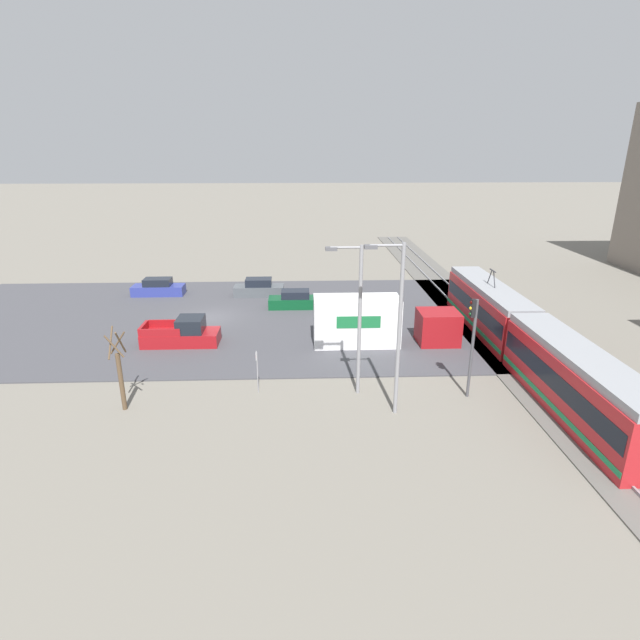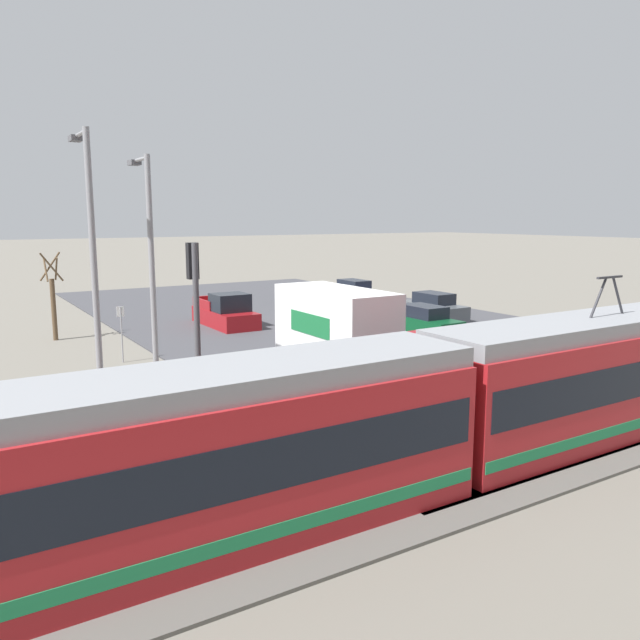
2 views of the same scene
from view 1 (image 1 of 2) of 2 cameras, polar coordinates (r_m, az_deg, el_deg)
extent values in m
plane|color=slate|center=(41.10, -12.46, 0.16)|extent=(320.00, 320.00, 0.00)
cube|color=#424247|center=(41.09, -12.46, 0.22)|extent=(22.70, 45.41, 0.08)
cube|color=#5B5954|center=(42.74, 16.92, 0.57)|extent=(74.74, 4.40, 0.08)
cube|color=gray|center=(42.48, 16.01, 0.70)|extent=(73.25, 0.10, 0.14)
cube|color=gray|center=(42.95, 17.84, 0.72)|extent=(73.25, 0.10, 0.14)
cube|color=#B21E23|center=(39.25, 18.68, 1.09)|extent=(12.21, 2.53, 2.97)
cube|color=black|center=(39.15, 18.73, 1.59)|extent=(11.85, 2.56, 0.99)
cube|color=#1E844C|center=(39.53, 18.54, -0.17)|extent=(12.09, 2.57, 0.28)
cube|color=gray|center=(38.78, 18.94, 3.48)|extent=(12.21, 2.33, 0.42)
cube|color=#B21E23|center=(28.68, 27.27, -6.76)|extent=(12.21, 2.53, 2.97)
cube|color=black|center=(28.54, 27.37, -6.11)|extent=(11.85, 2.56, 0.99)
cube|color=#1E844C|center=(29.06, 26.99, -8.39)|extent=(12.09, 2.57, 0.28)
cube|color=gray|center=(28.04, 27.79, -3.62)|extent=(12.21, 2.33, 0.42)
cylinder|color=#2D2D33|center=(39.01, 18.83, 4.74)|extent=(0.66, 0.07, 1.15)
cylinder|color=#2D2D33|center=(38.19, 19.30, 4.39)|extent=(0.66, 0.07, 1.15)
cube|color=#2D2D33|center=(38.47, 19.15, 5.36)|extent=(1.10, 0.08, 0.06)
cube|color=maroon|center=(35.63, 13.32, -0.80)|extent=(2.44, 2.76, 2.27)
cube|color=white|center=(34.38, 4.20, -0.10)|extent=(2.44, 5.87, 3.34)
cube|color=#196B38|center=(33.12, 4.44, -0.26)|extent=(0.02, 2.93, 0.83)
cube|color=maroon|center=(35.95, -15.58, -1.95)|extent=(2.08, 5.22, 0.92)
cube|color=black|center=(35.46, -14.57, -0.50)|extent=(1.91, 1.78, 1.00)
cube|color=maroon|center=(35.11, -17.77, -1.41)|extent=(0.12, 2.61, 0.54)
cube|color=maroon|center=(36.85, -17.02, -0.37)|extent=(0.12, 2.61, 0.54)
cube|color=maroon|center=(36.38, -19.52, -0.89)|extent=(1.91, 0.21, 0.54)
cube|color=red|center=(35.83, -19.93, -2.02)|extent=(0.14, 0.04, 0.18)
cube|color=#4C5156|center=(46.38, -6.99, 3.36)|extent=(1.73, 4.54, 0.93)
cube|color=black|center=(46.17, -7.03, 4.32)|extent=(1.49, 2.36, 0.68)
cube|color=navy|center=(48.59, -17.97, 3.27)|extent=(1.71, 4.70, 0.90)
cube|color=black|center=(48.40, -18.06, 4.16)|extent=(1.47, 2.44, 0.66)
cube|color=#0C4723|center=(42.63, -2.82, 2.02)|extent=(1.72, 4.55, 0.87)
cube|color=black|center=(42.41, -2.84, 2.99)|extent=(1.48, 2.37, 0.64)
cylinder|color=#47474C|center=(27.97, 16.99, -3.24)|extent=(0.16, 0.16, 5.60)
cube|color=black|center=(27.14, 17.10, 1.29)|extent=(0.28, 0.22, 0.95)
sphere|color=#390606|center=(27.01, 16.92, 1.94)|extent=(0.18, 0.18, 0.18)
sphere|color=yellow|center=(27.10, 16.86, 1.29)|extent=(0.18, 0.18, 0.18)
sphere|color=black|center=(27.20, 16.80, 0.65)|extent=(0.18, 0.18, 0.18)
cylinder|color=brown|center=(27.91, -21.76, -6.59)|extent=(0.24, 0.24, 3.16)
cylinder|color=brown|center=(26.91, -22.47, -2.82)|extent=(0.09, 0.89, 1.22)
cylinder|color=brown|center=(27.00, -21.83, -2.40)|extent=(1.07, 0.09, 1.48)
cylinder|color=brown|center=(27.34, -22.13, -2.43)|extent=(0.09, 0.89, 1.22)
cylinder|color=brown|center=(27.17, -22.82, -2.40)|extent=(1.07, 0.09, 1.48)
cylinder|color=gray|center=(26.76, 4.54, -0.29)|extent=(0.20, 0.20, 8.35)
cylinder|color=gray|center=(25.62, 2.99, 8.28)|extent=(0.12, 1.60, 0.12)
cube|color=#515156|center=(25.57, 1.29, 8.14)|extent=(0.36, 0.60, 0.18)
cylinder|color=gray|center=(24.81, 9.04, -1.42)|extent=(0.20, 0.20, 8.88)
cylinder|color=gray|center=(23.51, 7.65, 8.45)|extent=(0.12, 1.60, 0.12)
cube|color=#515156|center=(23.40, 5.82, 8.32)|extent=(0.36, 0.60, 0.18)
cylinder|color=gray|center=(28.03, -7.15, -5.97)|extent=(0.06, 0.06, 2.45)
cube|color=white|center=(27.62, -7.30, -4.08)|extent=(0.32, 0.02, 0.44)
cube|color=red|center=(27.63, -7.33, -4.08)|extent=(0.31, 0.01, 0.10)
camera|label=2|loc=(31.52, 48.99, -0.01)|focal=35.00mm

